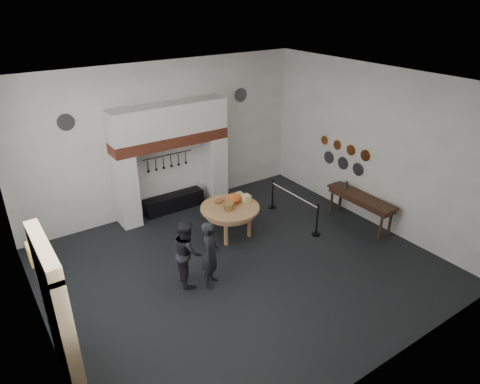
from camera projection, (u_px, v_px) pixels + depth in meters
floor at (241, 267)px, 10.67m from camera, size 9.00×8.00×0.02m
ceiling at (241, 85)px, 8.73m from camera, size 9.00×8.00×0.02m
wall_back at (165, 139)px, 12.68m from camera, size 9.00×0.02×4.50m
wall_front at (384, 273)px, 6.72m from camera, size 9.00×0.02×4.50m
wall_left at (27, 246)px, 7.42m from camera, size 0.02×8.00×4.50m
wall_right at (373, 147)px, 11.98m from camera, size 0.02×8.00×4.50m
chimney_pier_left at (126, 190)px, 12.18m from camera, size 0.55×0.70×2.15m
chimney_pier_right at (215, 168)px, 13.68m from camera, size 0.55×0.70×2.15m
hearth_brick_band at (170, 140)px, 12.40m from camera, size 3.50×0.72×0.32m
chimney_hood at (169, 119)px, 12.13m from camera, size 3.50×0.70×0.90m
iron_range at (174, 202)px, 13.34m from camera, size 1.90×0.45×0.50m
utensil_rail at (168, 155)px, 12.84m from camera, size 1.60×0.02×0.02m
door_recess at (54, 323)px, 7.12m from camera, size 0.04×1.10×2.50m
door_jamb_near at (70, 345)px, 6.62m from camera, size 0.22×0.30×2.60m
door_jamb_far at (49, 296)px, 7.67m from camera, size 0.22×0.30×2.60m
door_lintel at (43, 251)px, 6.56m from camera, size 0.22×1.70×0.30m
wall_plaque at (30, 255)px, 8.32m from camera, size 0.05×0.34×0.44m
work_table at (230, 208)px, 11.72m from camera, size 1.84×1.84×0.07m
pumpkin at (234, 199)px, 11.81m from camera, size 0.36×0.36×0.31m
cheese_block_big at (246, 199)px, 11.87m from camera, size 0.22×0.22×0.24m
cheese_block_small at (239, 196)px, 12.09m from camera, size 0.18×0.18×0.20m
wicker_basket at (228, 207)px, 11.47m from camera, size 0.36×0.36×0.22m
bread_loaf at (220, 201)px, 11.88m from camera, size 0.31×0.18×0.13m
visitor_near at (211, 254)px, 9.73m from camera, size 0.70×0.69×1.63m
visitor_far at (187, 252)px, 9.83m from camera, size 0.77×0.90×1.60m
side_table at (361, 197)px, 12.28m from camera, size 0.55×2.20×0.06m
pewter_jug at (346, 185)px, 12.66m from camera, size 0.12×0.12×0.22m
copper_pan_a at (365, 156)px, 12.24m from camera, size 0.03×0.34×0.34m
copper_pan_b at (351, 150)px, 12.65m from camera, size 0.03×0.32×0.32m
copper_pan_c at (337, 145)px, 13.06m from camera, size 0.03×0.30×0.30m
copper_pan_d at (325, 140)px, 13.47m from camera, size 0.03×0.28×0.28m
pewter_plate_left at (358, 169)px, 12.61m from camera, size 0.03×0.40×0.40m
pewter_plate_mid at (343, 163)px, 13.05m from camera, size 0.03×0.40×0.40m
pewter_plate_right at (329, 157)px, 13.50m from camera, size 0.03×0.40×0.40m
pewter_plate_back_left at (66, 122)px, 10.87m from camera, size 0.44×0.03×0.44m
pewter_plate_back_right at (241, 95)px, 13.61m from camera, size 0.44×0.03×0.44m
barrier_post_near at (317, 221)px, 11.86m from camera, size 0.05×0.05×0.90m
barrier_post_far at (272, 195)px, 13.35m from camera, size 0.05×0.05×0.90m
barrier_rope at (294, 195)px, 12.43m from camera, size 0.04×2.00×0.04m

